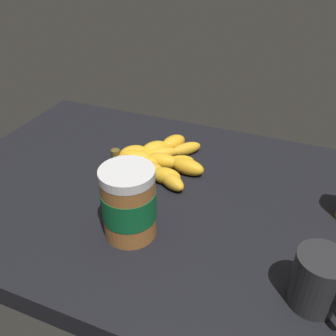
% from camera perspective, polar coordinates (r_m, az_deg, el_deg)
% --- Properties ---
extents(ground_plane, '(0.92, 0.63, 0.05)m').
position_cam_1_polar(ground_plane, '(0.77, -1.19, -4.86)').
color(ground_plane, black).
extents(banana_bunch, '(0.21, 0.21, 0.04)m').
position_cam_1_polar(banana_bunch, '(0.82, -2.05, 1.22)').
color(banana_bunch, gold).
rests_on(banana_bunch, ground_plane).
extents(peanut_butter_jar, '(0.09, 0.09, 0.13)m').
position_cam_1_polar(peanut_butter_jar, '(0.62, -6.48, -5.33)').
color(peanut_butter_jar, '#9E602D').
rests_on(peanut_butter_jar, ground_plane).
extents(coffee_mug, '(0.09, 0.09, 0.09)m').
position_cam_1_polar(coffee_mug, '(0.57, 22.35, -15.94)').
color(coffee_mug, '#262628').
rests_on(coffee_mug, ground_plane).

